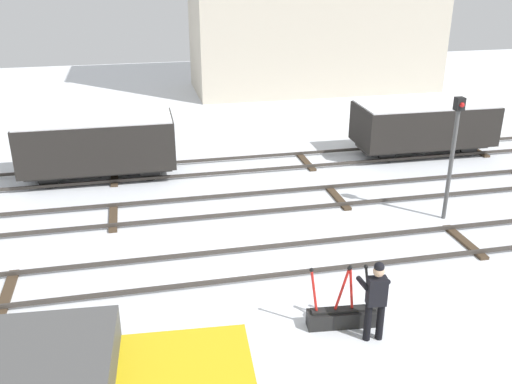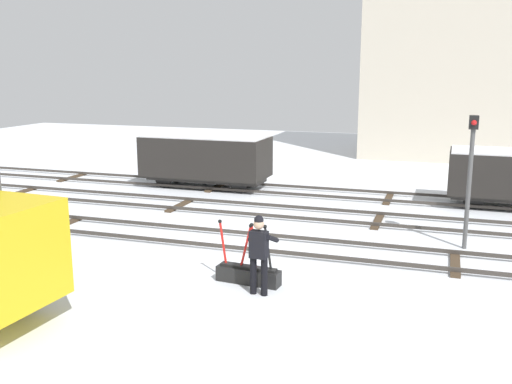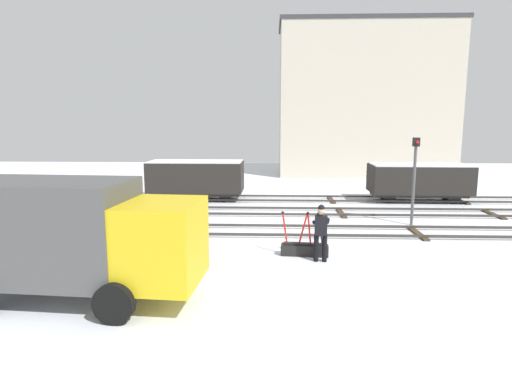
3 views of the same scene
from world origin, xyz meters
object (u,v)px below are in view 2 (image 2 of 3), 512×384
at_px(rail_worker, 259,250).
at_px(freight_car_near_switch, 206,157).
at_px(switch_lever_frame, 248,273).
at_px(signal_post, 470,168).

relative_size(rail_worker, freight_car_near_switch, 0.35).
relative_size(switch_lever_frame, rail_worker, 0.86).
bearing_deg(freight_car_near_switch, switch_lever_frame, -61.41).
height_order(signal_post, freight_car_near_switch, signal_post).
bearing_deg(signal_post, switch_lever_frame, -137.79).
bearing_deg(freight_car_near_switch, rail_worker, -60.77).
bearing_deg(rail_worker, switch_lever_frame, 134.52).
bearing_deg(switch_lever_frame, freight_car_near_switch, 123.52).
distance_m(switch_lever_frame, freight_car_near_switch, 11.29).
bearing_deg(switch_lever_frame, signal_post, 47.73).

